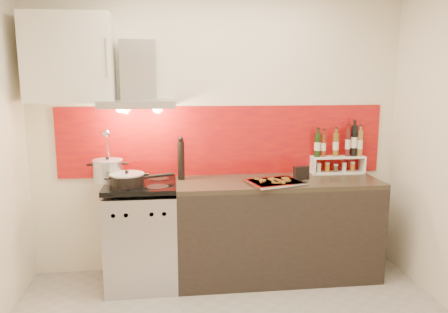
{
  "coord_description": "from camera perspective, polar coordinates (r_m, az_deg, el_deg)",
  "views": [
    {
      "loc": [
        -0.43,
        -2.58,
        1.79
      ],
      "look_at": [
        0.0,
        0.95,
        1.15
      ],
      "focal_mm": 35.0,
      "sensor_mm": 36.0,
      "label": 1
    }
  ],
  "objects": [
    {
      "name": "counter",
      "position": [
        4.02,
        6.92,
        -9.32
      ],
      "size": [
        1.8,
        0.6,
        0.9
      ],
      "color": "black",
      "rests_on": "ground"
    },
    {
      "name": "baking_tray",
      "position": [
        3.76,
        6.67,
        -3.32
      ],
      "size": [
        0.53,
        0.46,
        0.03
      ],
      "color": "silver",
      "rests_on": "counter"
    },
    {
      "name": "saute_pan",
      "position": [
        3.72,
        -12.44,
        -2.91
      ],
      "size": [
        0.53,
        0.31,
        0.13
      ],
      "color": "black",
      "rests_on": "range_stove"
    },
    {
      "name": "range_hood",
      "position": [
        3.83,
        -11.14,
        9.31
      ],
      "size": [
        0.62,
        0.5,
        0.61
      ],
      "color": "#B7B7BA",
      "rests_on": "back_wall"
    },
    {
      "name": "upper_cabinet",
      "position": [
        3.9,
        -19.53,
        11.99
      ],
      "size": [
        0.7,
        0.35,
        0.72
      ],
      "primitive_type": "cube",
      "color": "silver",
      "rests_on": "back_wall"
    },
    {
      "name": "pepper_mill",
      "position": [
        3.87,
        -5.64,
        -0.3
      ],
      "size": [
        0.06,
        0.06,
        0.39
      ],
      "color": "black",
      "rests_on": "counter"
    },
    {
      "name": "utensil_jar",
      "position": [
        3.88,
        -14.94,
        -1.31
      ],
      "size": [
        0.1,
        0.15,
        0.47
      ],
      "color": "silver",
      "rests_on": "range_stove"
    },
    {
      "name": "step_shelf",
      "position": [
        4.25,
        14.86,
        0.38
      ],
      "size": [
        0.51,
        0.14,
        0.45
      ],
      "color": "white",
      "rests_on": "counter"
    },
    {
      "name": "range_stove",
      "position": [
        3.92,
        -10.63,
        -10.08
      ],
      "size": [
        0.6,
        0.6,
        0.91
      ],
      "color": "#B7B7BA",
      "rests_on": "ground"
    },
    {
      "name": "caddy_box",
      "position": [
        3.95,
        10.04,
        -2.08
      ],
      "size": [
        0.14,
        0.08,
        0.11
      ],
      "primitive_type": "cube",
      "rotation": [
        0.0,
        0.0,
        0.2
      ],
      "color": "black",
      "rests_on": "counter"
    },
    {
      "name": "stock_pot",
      "position": [
        3.9,
        -14.92,
        -1.77
      ],
      "size": [
        0.26,
        0.26,
        0.22
      ],
      "color": "#B7B7BA",
      "rests_on": "range_stove"
    },
    {
      "name": "backsplash",
      "position": [
        4.04,
        -0.04,
        2.09
      ],
      "size": [
        3.0,
        0.02,
        0.64
      ],
      "primitive_type": "cube",
      "color": "maroon",
      "rests_on": "back_wall"
    },
    {
      "name": "back_wall",
      "position": [
        4.03,
        -0.77,
        3.23
      ],
      "size": [
        3.4,
        0.02,
        2.6
      ],
      "primitive_type": "cube",
      "color": "silver",
      "rests_on": "ground"
    }
  ]
}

